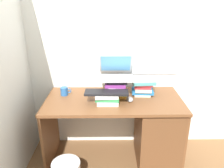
{
  "coord_description": "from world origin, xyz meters",
  "views": [
    {
      "loc": [
        -0.04,
        -2.04,
        1.7
      ],
      "look_at": [
        -0.02,
        -0.04,
        0.92
      ],
      "focal_mm": 35.51,
      "sensor_mm": 36.0,
      "label": 1
    }
  ],
  "objects_px": {
    "book_stack_tall": "(116,87)",
    "laptop": "(116,72)",
    "mug": "(64,91)",
    "computer_mouse": "(130,99)",
    "keyboard": "(107,92)",
    "book_stack_side": "(143,86)",
    "desk": "(147,129)",
    "book_stack_keyboard_riser": "(107,98)"
  },
  "relations": [
    {
      "from": "desk",
      "to": "book_stack_side",
      "type": "xyz_separation_m",
      "value": [
        -0.04,
        0.15,
        0.43
      ]
    },
    {
      "from": "book_stack_tall",
      "to": "keyboard",
      "type": "distance_m",
      "value": 0.19
    },
    {
      "from": "book_stack_side",
      "to": "mug",
      "type": "height_order",
      "value": "book_stack_side"
    },
    {
      "from": "book_stack_tall",
      "to": "book_stack_keyboard_riser",
      "type": "bearing_deg",
      "value": -119.62
    },
    {
      "from": "book_stack_tall",
      "to": "laptop",
      "type": "xyz_separation_m",
      "value": [
        -0.0,
        0.06,
        0.15
      ]
    },
    {
      "from": "computer_mouse",
      "to": "mug",
      "type": "bearing_deg",
      "value": 167.29
    },
    {
      "from": "book_stack_tall",
      "to": "book_stack_side",
      "type": "bearing_deg",
      "value": 10.23
    },
    {
      "from": "book_stack_tall",
      "to": "computer_mouse",
      "type": "bearing_deg",
      "value": -39.85
    },
    {
      "from": "desk",
      "to": "book_stack_side",
      "type": "bearing_deg",
      "value": 105.59
    },
    {
      "from": "desk",
      "to": "mug",
      "type": "bearing_deg",
      "value": 171.17
    },
    {
      "from": "mug",
      "to": "desk",
      "type": "bearing_deg",
      "value": -8.83
    },
    {
      "from": "book_stack_keyboard_riser",
      "to": "desk",
      "type": "bearing_deg",
      "value": 8.91
    },
    {
      "from": "book_stack_tall",
      "to": "keyboard",
      "type": "height_order",
      "value": "book_stack_tall"
    },
    {
      "from": "desk",
      "to": "book_stack_keyboard_riser",
      "type": "height_order",
      "value": "book_stack_keyboard_riser"
    },
    {
      "from": "computer_mouse",
      "to": "book_stack_side",
      "type": "bearing_deg",
      "value": 47.68
    },
    {
      "from": "book_stack_side",
      "to": "laptop",
      "type": "distance_m",
      "value": 0.33
    },
    {
      "from": "book_stack_side",
      "to": "desk",
      "type": "bearing_deg",
      "value": -74.41
    },
    {
      "from": "book_stack_side",
      "to": "keyboard",
      "type": "xyz_separation_m",
      "value": [
        -0.38,
        -0.21,
        0.02
      ]
    },
    {
      "from": "book_stack_tall",
      "to": "mug",
      "type": "bearing_deg",
      "value": 175.72
    },
    {
      "from": "desk",
      "to": "laptop",
      "type": "relative_size",
      "value": 4.0
    },
    {
      "from": "book_stack_tall",
      "to": "book_stack_side",
      "type": "distance_m",
      "value": 0.29
    },
    {
      "from": "book_stack_side",
      "to": "mug",
      "type": "distance_m",
      "value": 0.83
    },
    {
      "from": "desk",
      "to": "laptop",
      "type": "bearing_deg",
      "value": 154.09
    },
    {
      "from": "book_stack_side",
      "to": "computer_mouse",
      "type": "relative_size",
      "value": 2.51
    },
    {
      "from": "computer_mouse",
      "to": "mug",
      "type": "relative_size",
      "value": 0.92
    },
    {
      "from": "computer_mouse",
      "to": "book_stack_tall",
      "type": "bearing_deg",
      "value": 140.15
    },
    {
      "from": "book_stack_tall",
      "to": "mug",
      "type": "height_order",
      "value": "book_stack_tall"
    },
    {
      "from": "computer_mouse",
      "to": "mug",
      "type": "xyz_separation_m",
      "value": [
        -0.68,
        0.15,
        0.03
      ]
    },
    {
      "from": "book_stack_tall",
      "to": "keyboard",
      "type": "relative_size",
      "value": 0.55
    },
    {
      "from": "book_stack_keyboard_riser",
      "to": "laptop",
      "type": "xyz_separation_m",
      "value": [
        0.09,
        0.22,
        0.2
      ]
    },
    {
      "from": "desk",
      "to": "book_stack_side",
      "type": "relative_size",
      "value": 5.33
    },
    {
      "from": "mug",
      "to": "keyboard",
      "type": "bearing_deg",
      "value": -24.09
    },
    {
      "from": "desk",
      "to": "keyboard",
      "type": "height_order",
      "value": "keyboard"
    },
    {
      "from": "laptop",
      "to": "mug",
      "type": "relative_size",
      "value": 3.07
    },
    {
      "from": "desk",
      "to": "book_stack_tall",
      "type": "height_order",
      "value": "book_stack_tall"
    },
    {
      "from": "book_stack_keyboard_riser",
      "to": "keyboard",
      "type": "distance_m",
      "value": 0.06
    },
    {
      "from": "desk",
      "to": "keyboard",
      "type": "xyz_separation_m",
      "value": [
        -0.42,
        -0.06,
        0.45
      ]
    },
    {
      "from": "mug",
      "to": "laptop",
      "type": "bearing_deg",
      "value": 2.47
    },
    {
      "from": "desk",
      "to": "laptop",
      "type": "height_order",
      "value": "laptop"
    },
    {
      "from": "book_stack_side",
      "to": "book_stack_tall",
      "type": "bearing_deg",
      "value": -169.77
    },
    {
      "from": "desk",
      "to": "book_stack_keyboard_riser",
      "type": "bearing_deg",
      "value": -171.09
    },
    {
      "from": "mug",
      "to": "book_stack_keyboard_riser",
      "type": "bearing_deg",
      "value": -23.77
    }
  ]
}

